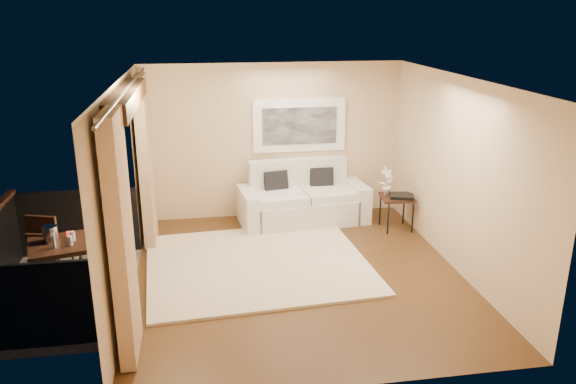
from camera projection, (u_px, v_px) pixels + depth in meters
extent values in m
plane|color=#523318|center=(298.00, 275.00, 7.86)|extent=(5.00, 5.00, 0.00)
plane|color=white|center=(300.00, 80.00, 7.02)|extent=(5.00, 5.00, 0.00)
plane|color=#CFB08A|center=(274.00, 141.00, 9.79)|extent=(4.50, 0.00, 4.50)
plane|color=#CFB08A|center=(348.00, 263.00, 5.09)|extent=(4.50, 0.00, 4.50)
plane|color=#CFB08A|center=(458.00, 175.00, 7.78)|extent=(0.00, 5.00, 5.00)
plane|color=#CFB08A|center=(138.00, 155.00, 8.84)|extent=(0.00, 2.70, 2.70)
plane|color=#CFB08A|center=(102.00, 250.00, 5.36)|extent=(0.00, 2.70, 2.70)
plane|color=#CFB08A|center=(115.00, 96.00, 6.73)|extent=(0.00, 2.40, 2.40)
cube|color=black|center=(126.00, 98.00, 6.76)|extent=(0.28, 2.40, 0.22)
cube|color=#605B56|center=(64.00, 296.00, 7.40)|extent=(1.80, 2.60, 0.12)
cube|color=black|center=(78.00, 222.00, 8.42)|extent=(1.80, 0.06, 1.00)
cube|color=black|center=(32.00, 306.00, 6.04)|extent=(1.80, 0.06, 1.00)
cube|color=tan|center=(146.00, 162.00, 8.59)|extent=(0.16, 0.75, 2.62)
cube|color=tan|center=(121.00, 240.00, 5.68)|extent=(0.16, 0.75, 2.62)
cylinder|color=#4C473F|center=(127.00, 89.00, 6.73)|extent=(0.04, 4.80, 0.04)
cube|color=white|center=(299.00, 126.00, 9.74)|extent=(1.62, 0.05, 0.92)
cube|color=black|center=(300.00, 126.00, 9.71)|extent=(1.30, 0.02, 0.64)
cube|color=beige|center=(258.00, 264.00, 8.15)|extent=(3.32, 2.95, 0.04)
cube|color=silver|center=(303.00, 210.00, 9.76)|extent=(1.85, 1.12, 0.44)
cube|color=silver|center=(298.00, 182.00, 9.96)|extent=(1.78, 0.42, 0.85)
cube|color=silver|center=(249.00, 209.00, 9.48)|extent=(0.35, 0.95, 0.64)
cube|color=silver|center=(355.00, 200.00, 9.97)|extent=(0.35, 0.95, 0.64)
cube|color=silver|center=(280.00, 197.00, 9.53)|extent=(0.91, 0.91, 0.15)
cube|color=silver|center=(328.00, 193.00, 9.74)|extent=(0.91, 0.91, 0.15)
cube|color=black|center=(276.00, 183.00, 9.69)|extent=(0.44, 0.27, 0.43)
cube|color=black|center=(322.00, 179.00, 9.90)|extent=(0.42, 0.20, 0.43)
cube|color=black|center=(397.00, 197.00, 9.34)|extent=(0.58, 0.58, 0.04)
cylinder|color=black|center=(388.00, 219.00, 9.20)|extent=(0.03, 0.03, 0.54)
cylinder|color=black|center=(413.00, 217.00, 9.27)|extent=(0.03, 0.03, 0.54)
cylinder|color=black|center=(380.00, 210.00, 9.60)|extent=(0.03, 0.03, 0.54)
cylinder|color=black|center=(404.00, 209.00, 9.66)|extent=(0.03, 0.03, 0.54)
cube|color=black|center=(402.00, 196.00, 9.26)|extent=(0.45, 0.38, 0.05)
imported|color=white|center=(387.00, 181.00, 9.36)|extent=(0.30, 0.27, 0.48)
cube|color=black|center=(60.00, 245.00, 6.81)|extent=(0.87, 0.87, 0.06)
cylinder|color=black|center=(33.00, 289.00, 6.63)|extent=(0.04, 0.04, 0.78)
cylinder|color=black|center=(84.00, 286.00, 6.72)|extent=(0.04, 0.04, 0.78)
cylinder|color=black|center=(45.00, 268.00, 7.17)|extent=(0.04, 0.04, 0.78)
cylinder|color=black|center=(92.00, 265.00, 7.26)|extent=(0.04, 0.04, 0.78)
cube|color=black|center=(53.00, 247.00, 7.63)|extent=(0.53, 0.53, 0.05)
cube|color=black|center=(43.00, 236.00, 7.37)|extent=(0.42, 0.17, 0.56)
cylinder|color=black|center=(73.00, 259.00, 7.85)|extent=(0.03, 0.03, 0.43)
cylinder|color=black|center=(50.00, 257.00, 7.89)|extent=(0.03, 0.03, 0.43)
cylinder|color=black|center=(60.00, 270.00, 7.52)|extent=(0.03, 0.03, 0.43)
cylinder|color=black|center=(37.00, 268.00, 7.57)|extent=(0.03, 0.03, 0.43)
cube|color=black|center=(37.00, 274.00, 7.00)|extent=(0.46, 0.46, 0.04)
cube|color=black|center=(42.00, 252.00, 7.09)|extent=(0.37, 0.14, 0.49)
cylinder|color=black|center=(22.00, 294.00, 6.94)|extent=(0.03, 0.03, 0.38)
cylinder|color=black|center=(45.00, 295.00, 6.90)|extent=(0.03, 0.03, 0.38)
cylinder|color=black|center=(35.00, 283.00, 7.22)|extent=(0.03, 0.03, 0.38)
cylinder|color=black|center=(57.00, 284.00, 7.19)|extent=(0.03, 0.03, 0.38)
cylinder|color=silver|center=(50.00, 234.00, 6.82)|extent=(0.18, 0.18, 0.20)
cylinder|color=red|center=(69.00, 234.00, 6.98)|extent=(0.06, 0.06, 0.07)
cylinder|color=silver|center=(54.00, 241.00, 6.64)|extent=(0.04, 0.04, 0.18)
cylinder|color=silver|center=(70.00, 241.00, 6.72)|extent=(0.06, 0.06, 0.12)
cylinder|color=white|center=(73.00, 236.00, 6.86)|extent=(0.06, 0.06, 0.12)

